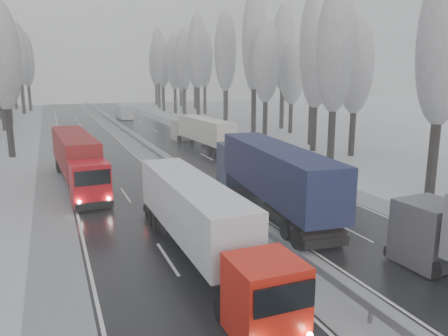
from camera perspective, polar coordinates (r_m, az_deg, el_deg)
carriageway_right at (r=40.89m, az=0.54°, el=0.01°), size 7.50×200.00×0.03m
carriageway_left at (r=38.26m, az=-14.17°, el=-1.22°), size 7.50×200.00×0.03m
median_slush at (r=39.25m, az=-6.57°, el=-0.58°), size 3.00×200.00×0.04m
shoulder_right at (r=42.98m, az=6.66°, el=0.53°), size 2.40×200.00×0.04m
shoulder_left at (r=37.97m, az=-21.59°, el=-1.80°), size 2.40×200.00×0.04m
median_guardrail at (r=39.11m, az=-6.59°, el=0.24°), size 0.12×200.00×0.76m
tree_16 at (r=33.77m, az=26.87°, el=14.37°), size 3.60×3.60×16.53m
tree_18 at (r=41.94m, az=14.39°, el=14.63°), size 3.60×3.60×16.58m
tree_19 at (r=48.41m, az=16.88°, el=12.59°), size 3.60×3.60×14.57m
tree_20 at (r=50.53m, az=12.01°, el=13.63°), size 3.60×3.60×15.71m
tree_21 at (r=55.18m, az=11.72°, el=15.43°), size 3.60×3.60×18.62m
tree_22 at (r=59.11m, az=5.53°, el=13.67°), size 3.60×3.60×15.86m
tree_23 at (r=65.63m, az=8.87°, el=12.14°), size 3.60×3.60×13.55m
tree_24 at (r=64.50m, az=4.02°, el=16.19°), size 3.60×3.60×20.49m
tree_25 at (r=71.18m, az=7.76°, el=15.19°), size 3.60×3.60×19.44m
tree_26 at (r=73.67m, az=0.18°, el=14.86°), size 3.60×3.60×18.78m
tree_27 at (r=80.18m, az=3.97°, el=14.08°), size 3.60×3.60×17.62m
tree_28 at (r=83.29m, az=-3.47°, el=14.90°), size 3.60×3.60×19.62m
tree_29 at (r=89.55m, az=0.33°, el=14.11°), size 3.60×3.60×18.11m
tree_30 at (r=92.61m, az=-5.28°, el=13.90°), size 3.60×3.60×17.86m
tree_31 at (r=98.25m, az=-2.57°, el=14.10°), size 3.60×3.60×18.58m
tree_32 at (r=99.83m, az=-6.51°, el=13.55°), size 3.60×3.60×17.33m
tree_33 at (r=104.51m, az=-5.38°, el=12.45°), size 3.60×3.60×14.33m
tree_34 at (r=106.48m, az=-8.03°, el=13.52°), size 3.60×3.60×17.63m
tree_35 at (r=112.87m, az=-3.87°, el=13.72°), size 3.60×3.60×18.25m
tree_36 at (r=116.40m, az=-8.61°, el=14.19°), size 3.60×3.60×20.23m
tree_37 at (r=121.98m, az=-5.75°, el=13.01°), size 3.60×3.60×16.37m
tree_38 at (r=127.02m, az=-8.96°, el=13.35°), size 3.60×3.60×17.97m
tree_39 at (r=131.55m, az=-8.12°, el=12.83°), size 3.60×3.60×16.19m
tree_62 at (r=50.90m, az=-27.00°, el=12.83°), size 3.60×3.60×16.04m
tree_70 at (r=86.45m, az=-26.68°, el=12.50°), size 3.60×3.60×17.09m
tree_74 at (r=106.52m, az=-25.22°, el=13.21°), size 3.60×3.60×19.68m
tree_76 at (r=115.83m, az=-24.43°, el=12.75°), size 3.60×3.60×18.55m
tree_77 at (r=120.10m, az=-26.96°, el=11.17°), size 3.60×3.60×14.32m
tree_78 at (r=122.60m, az=-26.01°, el=12.82°), size 3.60×3.60×19.55m
tree_79 at (r=126.75m, az=-27.10°, el=11.94°), size 3.60×3.60×17.07m
truck_blue_box at (r=28.17m, az=5.90°, el=-0.46°), size 4.23×16.82×4.28m
truck_cream_box at (r=51.29m, az=-2.98°, el=4.88°), size 3.11×14.38×3.66m
box_truck_distant at (r=88.18m, az=-12.93°, el=7.18°), size 2.38×7.60×2.83m
truck_red_white at (r=20.28m, az=-3.35°, el=-6.50°), size 2.35×14.30×3.66m
truck_red_red at (r=36.32m, az=-18.70°, el=1.47°), size 3.31×15.40×3.92m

